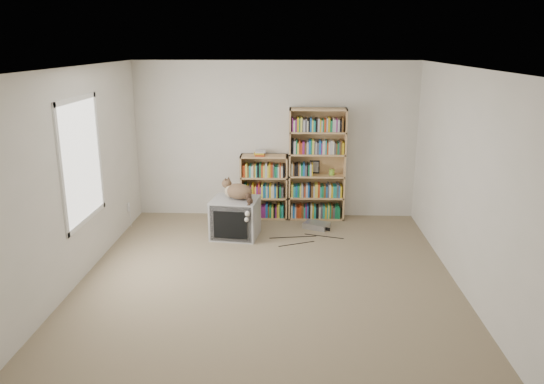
{
  "coord_description": "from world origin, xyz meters",
  "views": [
    {
      "loc": [
        0.29,
        -5.89,
        2.77
      ],
      "look_at": [
        0.01,
        1.0,
        0.81
      ],
      "focal_mm": 35.0,
      "sensor_mm": 36.0,
      "label": 1
    }
  ],
  "objects_px": {
    "bookcase_short": "(264,189)",
    "dvd_player": "(316,225)",
    "cat": "(240,194)",
    "crt_tv": "(235,218)",
    "bookcase_tall": "(317,167)"
  },
  "relations": [
    {
      "from": "cat",
      "to": "crt_tv",
      "type": "bearing_deg",
      "value": 173.39
    },
    {
      "from": "cat",
      "to": "bookcase_tall",
      "type": "height_order",
      "value": "bookcase_tall"
    },
    {
      "from": "crt_tv",
      "to": "bookcase_tall",
      "type": "height_order",
      "value": "bookcase_tall"
    },
    {
      "from": "cat",
      "to": "bookcase_short",
      "type": "relative_size",
      "value": 0.6
    },
    {
      "from": "crt_tv",
      "to": "cat",
      "type": "height_order",
      "value": "cat"
    },
    {
      "from": "cat",
      "to": "dvd_player",
      "type": "height_order",
      "value": "cat"
    },
    {
      "from": "bookcase_short",
      "to": "dvd_player",
      "type": "xyz_separation_m",
      "value": [
        0.83,
        -0.5,
        -0.44
      ]
    },
    {
      "from": "bookcase_short",
      "to": "cat",
      "type": "bearing_deg",
      "value": -107.3
    },
    {
      "from": "bookcase_short",
      "to": "dvd_player",
      "type": "height_order",
      "value": "bookcase_short"
    },
    {
      "from": "crt_tv",
      "to": "cat",
      "type": "relative_size",
      "value": 1.16
    },
    {
      "from": "cat",
      "to": "bookcase_short",
      "type": "xyz_separation_m",
      "value": [
        0.3,
        0.95,
        -0.17
      ]
    },
    {
      "from": "crt_tv",
      "to": "dvd_player",
      "type": "bearing_deg",
      "value": 25.56
    },
    {
      "from": "bookcase_tall",
      "to": "dvd_player",
      "type": "relative_size",
      "value": 4.84
    },
    {
      "from": "crt_tv",
      "to": "bookcase_tall",
      "type": "xyz_separation_m",
      "value": [
        1.22,
        0.9,
        0.56
      ]
    },
    {
      "from": "crt_tv",
      "to": "bookcase_short",
      "type": "relative_size",
      "value": 0.7
    }
  ]
}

